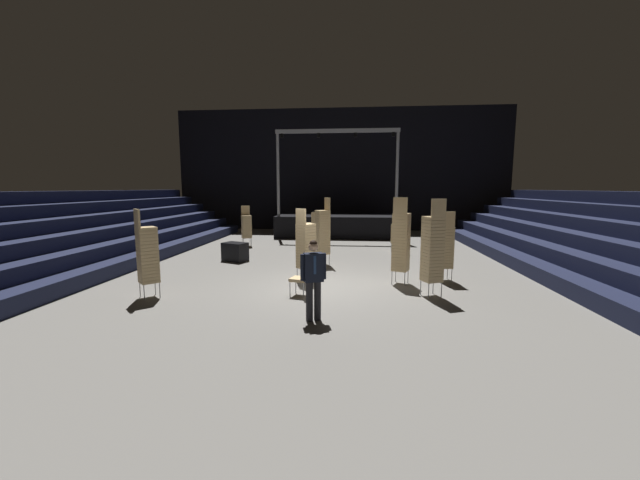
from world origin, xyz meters
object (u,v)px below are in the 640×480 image
(chair_stack_mid_right, at_px, (323,232))
(loose_chair_near_man, at_px, (302,276))
(equipment_road_case, at_px, (235,252))
(chair_stack_rear_left, at_px, (445,246))
(chair_stack_rear_right, at_px, (246,226))
(chair_stack_front_right, at_px, (433,248))
(chair_stack_rear_centre, at_px, (310,233))
(chair_stack_front_left, at_px, (401,241))
(chair_stack_aisle_left, at_px, (306,245))
(chair_stack_mid_centre, at_px, (398,233))
(stage_riser, at_px, (337,224))
(man_with_tie, at_px, (313,275))
(chair_stack_mid_left, at_px, (147,254))

(chair_stack_mid_right, height_order, loose_chair_near_man, chair_stack_mid_right)
(chair_stack_mid_right, height_order, equipment_road_case, chair_stack_mid_right)
(chair_stack_rear_left, height_order, chair_stack_rear_right, chair_stack_rear_left)
(chair_stack_front_right, bearing_deg, chair_stack_rear_centre, 100.95)
(chair_stack_rear_left, distance_m, loose_chair_near_man, 4.61)
(chair_stack_front_left, distance_m, chair_stack_aisle_left, 2.83)
(chair_stack_mid_centre, xyz_separation_m, chair_stack_rear_left, (0.84, -4.99, 0.21))
(chair_stack_mid_centre, bearing_deg, chair_stack_front_right, -122.04)
(chair_stack_mid_right, relative_size, chair_stack_mid_centre, 1.45)
(chair_stack_rear_left, height_order, equipment_road_case, chair_stack_rear_left)
(chair_stack_front_left, relative_size, chair_stack_front_right, 1.00)
(chair_stack_mid_right, xyz_separation_m, equipment_road_case, (-3.45, 0.40, -0.88))
(stage_riser, distance_m, chair_stack_mid_centre, 5.93)
(chair_stack_aisle_left, bearing_deg, man_with_tie, -39.75)
(chair_stack_mid_right, bearing_deg, chair_stack_rear_right, 15.27)
(chair_stack_mid_left, bearing_deg, stage_riser, 116.36)
(chair_stack_mid_right, xyz_separation_m, loose_chair_near_man, (-0.19, -4.10, -0.70))
(stage_riser, distance_m, loose_chair_near_man, 12.21)
(chair_stack_rear_right, xyz_separation_m, equipment_road_case, (0.62, -3.74, -0.62))
(chair_stack_aisle_left, height_order, equipment_road_case, chair_stack_aisle_left)
(chair_stack_mid_left, height_order, chair_stack_mid_right, chair_stack_mid_right)
(chair_stack_front_right, height_order, equipment_road_case, chair_stack_front_right)
(chair_stack_rear_right, bearing_deg, chair_stack_aisle_left, 93.78)
(stage_riser, relative_size, equipment_road_case, 7.75)
(man_with_tie, distance_m, chair_stack_mid_left, 4.62)
(chair_stack_aisle_left, bearing_deg, chair_stack_front_left, 38.32)
(chair_stack_front_right, xyz_separation_m, chair_stack_rear_right, (-7.26, 7.97, -0.29))
(chair_stack_mid_left, xyz_separation_m, chair_stack_aisle_left, (3.81, 2.12, -0.04))
(chair_stack_mid_left, bearing_deg, chair_stack_rear_right, 134.64)
(chair_stack_front_right, bearing_deg, chair_stack_front_left, 96.56)
(chair_stack_rear_right, height_order, chair_stack_aisle_left, chair_stack_aisle_left)
(stage_riser, height_order, chair_stack_mid_left, stage_riser)
(chair_stack_rear_left, relative_size, loose_chair_near_man, 2.26)
(stage_riser, relative_size, chair_stack_rear_right, 3.55)
(chair_stack_mid_left, xyz_separation_m, chair_stack_rear_left, (8.02, 2.57, -0.08))
(chair_stack_rear_right, distance_m, loose_chair_near_man, 9.12)
(man_with_tie, distance_m, chair_stack_rear_left, 5.29)
(chair_stack_front_right, distance_m, loose_chair_near_man, 3.47)
(stage_riser, distance_m, equipment_road_case, 8.51)
(chair_stack_mid_centre, distance_m, chair_stack_rear_centre, 3.85)
(chair_stack_rear_right, height_order, chair_stack_rear_centre, chair_stack_rear_right)
(man_with_tie, distance_m, chair_stack_rear_centre, 8.30)
(chair_stack_front_right, bearing_deg, stage_riser, 82.58)
(chair_stack_front_right, height_order, loose_chair_near_man, chair_stack_front_right)
(loose_chair_near_man, bearing_deg, chair_stack_rear_centre, 19.52)
(chair_stack_rear_left, height_order, chair_stack_rear_centre, chair_stack_rear_left)
(chair_stack_rear_right, bearing_deg, chair_stack_front_left, 108.62)
(chair_stack_rear_right, relative_size, equipment_road_case, 2.18)
(stage_riser, bearing_deg, loose_chair_near_man, -91.66)
(chair_stack_mid_left, distance_m, chair_stack_mid_centre, 10.43)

